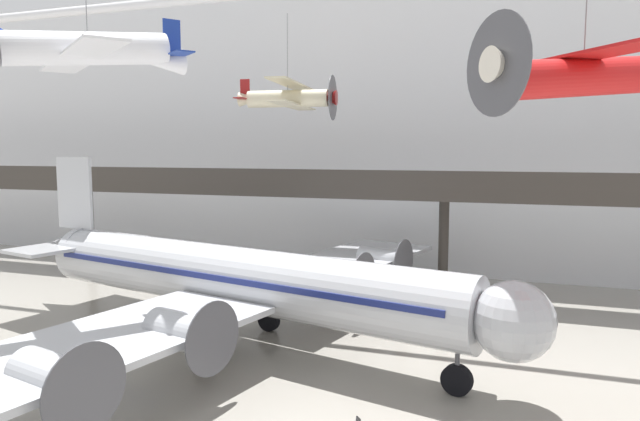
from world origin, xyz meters
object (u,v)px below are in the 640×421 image
at_px(airliner_silver_main, 232,279).
at_px(suspended_plane_white_twin, 88,49).
at_px(suspended_plane_cream_biplane, 288,98).
at_px(suspended_plane_red_highwing, 583,75).

distance_m(airliner_silver_main, suspended_plane_white_twin, 12.81).
bearing_deg(suspended_plane_cream_biplane, airliner_silver_main, -92.15).
xyz_separation_m(suspended_plane_red_highwing, suspended_plane_white_twin, (-18.85, -2.33, 1.56)).
xyz_separation_m(airliner_silver_main, suspended_plane_red_highwing, (15.79, -3.96, 9.17)).
bearing_deg(suspended_plane_red_highwing, suspended_plane_white_twin, -31.04).
bearing_deg(suspended_plane_white_twin, suspended_plane_red_highwing, 134.07).
relative_size(airliner_silver_main, suspended_plane_cream_biplane, 4.37).
bearing_deg(suspended_plane_cream_biplane, suspended_plane_red_highwing, -46.82).
height_order(suspended_plane_red_highwing, suspended_plane_white_twin, suspended_plane_white_twin).
xyz_separation_m(suspended_plane_red_highwing, suspended_plane_cream_biplane, (-16.64, 13.85, 0.90)).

